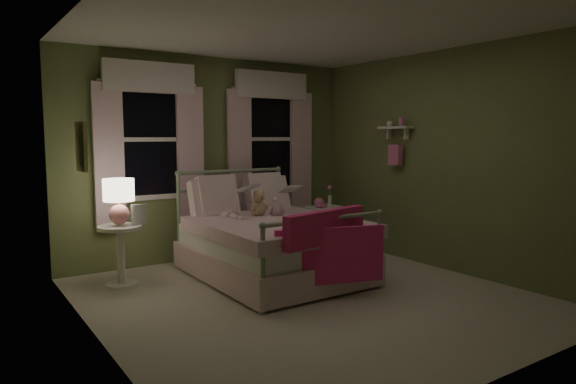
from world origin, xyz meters
TOP-DOWN VIEW (x-y plane):
  - room_shell at (0.00, 0.00)m, footprint 4.20×4.20m
  - bed at (0.09, 0.83)m, footprint 1.58×2.04m
  - pink_throw at (0.09, -0.20)m, footprint 1.10×0.43m
  - child_left at (-0.19, 1.25)m, footprint 0.30×0.22m
  - child_right at (0.37, 1.25)m, footprint 0.44×0.39m
  - book_left at (-0.19, 1.00)m, footprint 0.21×0.14m
  - book_right at (0.37, 1.00)m, footprint 0.21×0.13m
  - teddy_bear at (0.09, 1.09)m, footprint 0.23×0.19m
  - nightstand_left at (-1.42, 1.42)m, footprint 0.46×0.46m
  - table_lamp at (-1.42, 1.42)m, footprint 0.32×0.32m
  - book_nightstand at (-1.32, 1.34)m, footprint 0.18×0.24m
  - nightstand_right at (1.27, 1.35)m, footprint 0.50×0.40m
  - pink_toy at (1.17, 1.34)m, footprint 0.14×0.18m
  - bud_vase at (1.39, 1.40)m, footprint 0.06×0.06m
  - window_left at (-0.85, 2.03)m, footprint 1.34×0.13m
  - window_right at (0.85, 2.03)m, footprint 1.34×0.13m
  - wall_shelf at (1.90, 0.70)m, footprint 0.15×0.50m
  - framed_picture at (-1.95, 0.60)m, footprint 0.03×0.32m

SIDE VIEW (x-z plane):
  - bed at x=0.09m, z-range -0.21..0.98m
  - nightstand_left at x=-1.42m, z-range 0.09..0.74m
  - nightstand_right at x=1.27m, z-range 0.23..0.87m
  - pink_throw at x=0.09m, z-range 0.26..0.96m
  - book_nightstand at x=-1.32m, z-range 0.65..0.67m
  - pink_toy at x=1.17m, z-range 0.64..0.78m
  - bud_vase at x=1.39m, z-range 0.65..0.93m
  - teddy_bear at x=0.09m, z-range 0.63..0.95m
  - book_right at x=0.37m, z-range 0.79..1.05m
  - child_right at x=0.37m, z-range 0.57..1.30m
  - child_left at x=-0.19m, z-range 0.57..1.33m
  - table_lamp at x=-1.42m, z-range 0.71..1.20m
  - book_left at x=-0.19m, z-range 0.83..1.09m
  - room_shell at x=0.00m, z-range -0.80..3.40m
  - framed_picture at x=-1.95m, z-range 1.29..1.71m
  - wall_shelf at x=1.90m, z-range 1.22..1.82m
  - window_left at x=-0.85m, z-range 0.64..2.60m
  - window_right at x=0.85m, z-range 0.64..2.60m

